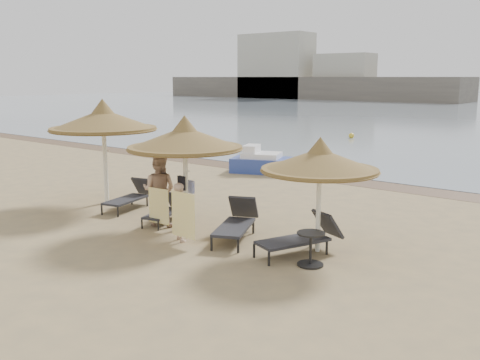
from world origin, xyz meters
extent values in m
plane|color=#9B8152|center=(0.00, 0.00, 0.00)|extent=(160.00, 160.00, 0.00)
cube|color=brown|center=(0.00, 9.40, 0.00)|extent=(200.00, 1.60, 0.01)
cube|color=#6A6052|center=(-45.00, 78.00, 2.00)|extent=(60.00, 10.00, 4.00)
cube|color=#ACA796|center=(-50.00, 76.00, 6.00)|extent=(14.00, 6.00, 12.00)
cube|color=#ACA796|center=(-36.00, 77.00, 4.00)|extent=(10.00, 5.00, 8.00)
cylinder|color=white|center=(-4.15, 1.21, 1.21)|extent=(0.14, 0.14, 2.41)
cone|color=olive|center=(-4.15, 1.21, 2.67)|extent=(3.33, 3.33, 0.63)
cone|color=olive|center=(-4.15, 1.21, 3.05)|extent=(0.80, 0.80, 0.52)
cylinder|color=olive|center=(-4.15, 1.21, 2.37)|extent=(3.27, 3.27, 0.11)
cylinder|color=white|center=(-0.15, 0.74, 1.09)|extent=(0.13, 0.13, 2.19)
cone|color=olive|center=(-0.15, 0.74, 2.42)|extent=(3.02, 3.02, 0.57)
cone|color=olive|center=(-0.15, 0.74, 2.76)|extent=(0.73, 0.73, 0.47)
cylinder|color=olive|center=(-0.15, 0.74, 2.15)|extent=(2.96, 2.96, 0.10)
cylinder|color=white|center=(3.60, 1.22, 0.97)|extent=(0.11, 0.11, 1.94)
cone|color=olive|center=(3.60, 1.22, 2.14)|extent=(2.68, 2.68, 0.51)
cone|color=olive|center=(3.60, 1.22, 2.45)|extent=(0.65, 0.65, 0.42)
cylinder|color=olive|center=(3.60, 1.22, 1.90)|extent=(2.62, 2.62, 0.09)
cylinder|color=black|center=(-3.02, 0.15, 0.15)|extent=(0.05, 0.05, 0.29)
cylinder|color=black|center=(-2.45, 0.29, 0.15)|extent=(0.05, 0.05, 0.29)
cylinder|color=black|center=(-3.36, 1.56, 0.15)|extent=(0.05, 0.05, 0.29)
cylinder|color=black|center=(-2.80, 1.70, 0.15)|extent=(0.05, 0.05, 0.29)
cube|color=black|center=(-2.92, 0.98, 0.32)|extent=(0.99, 1.66, 0.06)
cube|color=black|center=(-3.13, 1.86, 0.57)|extent=(0.73, 0.58, 0.59)
cylinder|color=black|center=(-1.00, -0.07, 0.12)|extent=(0.04, 0.04, 0.25)
cylinder|color=black|center=(-0.52, 0.07, 0.12)|extent=(0.04, 0.04, 0.25)
cylinder|color=black|center=(-1.37, 1.12, 0.12)|extent=(0.04, 0.04, 0.25)
cylinder|color=black|center=(-0.89, 1.27, 0.12)|extent=(0.04, 0.04, 0.25)
cube|color=black|center=(-0.96, 0.64, 0.28)|extent=(0.92, 1.44, 0.05)
cube|color=black|center=(-1.19, 1.39, 0.49)|extent=(0.64, 0.52, 0.51)
cylinder|color=black|center=(1.67, -0.29, 0.16)|extent=(0.06, 0.06, 0.32)
cylinder|color=black|center=(2.25, -0.03, 0.16)|extent=(0.06, 0.06, 0.32)
cylinder|color=black|center=(1.00, 1.15, 0.16)|extent=(0.06, 0.06, 0.32)
cylinder|color=black|center=(1.58, 1.42, 0.16)|extent=(0.06, 0.06, 0.32)
cube|color=black|center=(1.60, 0.61, 0.35)|extent=(1.36, 1.84, 0.07)
cube|color=black|center=(1.18, 1.52, 0.63)|extent=(0.84, 0.73, 0.64)
cylinder|color=black|center=(2.72, -0.05, 0.15)|extent=(0.06, 0.06, 0.31)
cylinder|color=black|center=(3.30, -0.28, 0.15)|extent=(0.06, 0.06, 0.31)
cylinder|color=black|center=(3.30, 1.39, 0.15)|extent=(0.06, 0.06, 0.31)
cylinder|color=black|center=(3.88, 1.15, 0.15)|extent=(0.06, 0.06, 0.31)
cube|color=black|center=(3.32, 0.60, 0.34)|extent=(1.26, 1.79, 0.07)
cube|color=black|center=(3.69, 1.51, 0.61)|extent=(0.81, 0.69, 0.63)
cylinder|color=black|center=(3.97, 0.30, 0.02)|extent=(0.56, 0.56, 0.04)
cylinder|color=black|center=(3.97, 0.30, 0.36)|extent=(0.06, 0.06, 0.68)
cylinder|color=black|center=(3.97, 0.30, 0.71)|extent=(0.60, 0.60, 0.03)
imported|color=tan|center=(-0.88, 0.47, 1.12)|extent=(1.21, 1.03, 2.24)
imported|color=tan|center=(0.56, -0.19, 0.84)|extent=(0.91, 0.77, 1.69)
cube|color=yellow|center=(-0.53, 0.12, 0.65)|extent=(0.67, 0.09, 0.94)
cube|color=yellow|center=(0.91, -0.44, 0.76)|extent=(0.78, 0.05, 1.10)
cube|color=white|center=(-0.15, 0.92, 1.09)|extent=(0.27, 0.14, 0.33)
cube|color=black|center=(-0.15, 0.58, 1.24)|extent=(0.27, 0.15, 0.37)
cube|color=#2C4095|center=(-3.65, 8.85, 0.30)|extent=(2.80, 2.24, 0.61)
cube|color=white|center=(-3.65, 8.85, 0.69)|extent=(1.89, 1.71, 0.28)
cube|color=white|center=(-4.07, 8.68, 0.94)|extent=(0.89, 1.13, 0.39)
sphere|color=gold|center=(-6.60, 22.75, 0.18)|extent=(0.36, 0.36, 0.36)
camera|label=1|loc=(9.60, -9.11, 3.95)|focal=40.00mm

